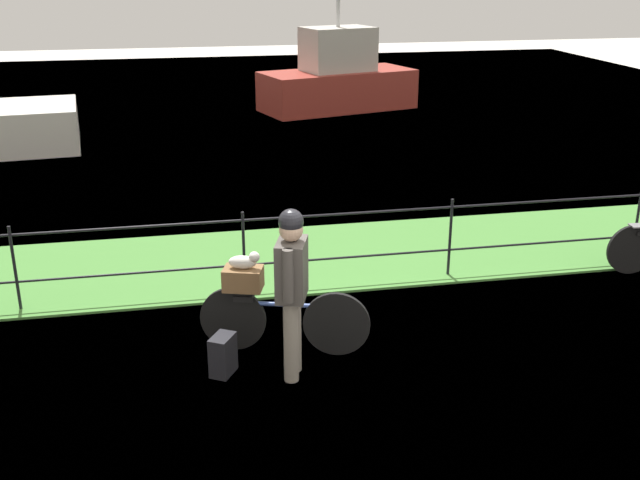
% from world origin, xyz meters
% --- Properties ---
extents(ground_plane, '(60.00, 60.00, 0.00)m').
position_xyz_m(ground_plane, '(0.00, 0.00, 0.00)').
color(ground_plane, beige).
extents(grass_strip, '(27.00, 2.40, 0.03)m').
position_xyz_m(grass_strip, '(0.00, 3.30, 0.01)').
color(grass_strip, '#478438').
rests_on(grass_strip, ground).
extents(harbor_water, '(30.00, 30.00, 0.00)m').
position_xyz_m(harbor_water, '(0.00, 11.19, 0.00)').
color(harbor_water, '#60849E').
rests_on(harbor_water, ground).
extents(iron_fence, '(18.04, 0.04, 1.02)m').
position_xyz_m(iron_fence, '(0.00, 2.36, 0.60)').
color(iron_fence, black).
rests_on(iron_fence, ground).
extents(bicycle_main, '(1.67, 0.57, 0.68)m').
position_xyz_m(bicycle_main, '(-1.06, 0.82, 0.36)').
color(bicycle_main, black).
rests_on(bicycle_main, ground).
extents(wooden_crate, '(0.44, 0.36, 0.22)m').
position_xyz_m(wooden_crate, '(-1.43, 0.94, 0.79)').
color(wooden_crate, brown).
rests_on(wooden_crate, bicycle_main).
extents(terrier_dog, '(0.32, 0.22, 0.18)m').
position_xyz_m(terrier_dog, '(-1.41, 0.93, 0.98)').
color(terrier_dog, silver).
rests_on(terrier_dog, wooden_crate).
extents(cyclist_person, '(0.37, 0.52, 1.68)m').
position_xyz_m(cyclist_person, '(-1.03, 0.34, 1.00)').
color(cyclist_person, gray).
rests_on(cyclist_person, ground).
extents(backpack_on_paving, '(0.30, 0.33, 0.40)m').
position_xyz_m(backpack_on_paving, '(-1.69, 0.50, 0.20)').
color(backpack_on_paving, black).
rests_on(backpack_on_paving, ground).
extents(moored_boat_near, '(4.32, 2.73, 3.73)m').
position_xyz_m(moored_boat_near, '(2.39, 13.76, 0.78)').
color(moored_boat_near, '#9E3328').
rests_on(moored_boat_near, ground).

